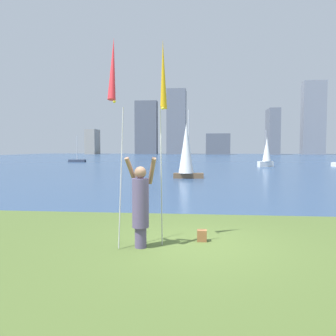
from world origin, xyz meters
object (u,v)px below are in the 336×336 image
(kite_flag_right, at_px, (163,79))
(sailboat_4, at_px, (186,151))
(bag, at_px, (202,236))
(sailboat_3, at_px, (266,152))
(person, at_px, (141,203))
(kite_flag_left, at_px, (113,75))
(sailboat_7, at_px, (77,160))

(kite_flag_right, bearing_deg, sailboat_4, 90.86)
(bag, distance_m, sailboat_3, 33.21)
(kite_flag_right, xyz_separation_m, sailboat_4, (-0.25, 16.93, -1.78))
(person, relative_size, sailboat_4, 0.41)
(person, xyz_separation_m, kite_flag_left, (-0.45, -0.53, 2.68))
(kite_flag_left, relative_size, bag, 16.51)
(sailboat_3, bearing_deg, person, -104.65)
(kite_flag_right, bearing_deg, bag, 12.33)
(kite_flag_left, bearing_deg, kite_flag_right, 47.61)
(kite_flag_left, bearing_deg, sailboat_3, 74.85)
(person, relative_size, bag, 7.48)
(kite_flag_right, height_order, sailboat_7, kite_flag_right)
(sailboat_3, bearing_deg, kite_flag_left, -105.15)
(person, xyz_separation_m, sailboat_3, (8.63, 33.01, 0.72))
(kite_flag_left, distance_m, kite_flag_right, 1.34)
(kite_flag_left, distance_m, sailboat_7, 47.81)
(person, bearing_deg, kite_flag_left, -144.02)
(kite_flag_right, bearing_deg, kite_flag_left, -132.39)
(kite_flag_left, height_order, sailboat_3, kite_flag_left)
(kite_flag_right, relative_size, sailboat_4, 0.94)
(kite_flag_right, height_order, sailboat_3, kite_flag_right)
(kite_flag_left, distance_m, sailboat_3, 34.80)
(kite_flag_left, xyz_separation_m, sailboat_7, (-17.34, 44.42, -3.42))
(sailboat_7, bearing_deg, kite_flag_right, -67.22)
(sailboat_4, bearing_deg, sailboat_7, 124.16)
(sailboat_3, distance_m, sailboat_7, 28.61)
(kite_flag_right, distance_m, bag, 3.73)
(kite_flag_left, height_order, sailboat_7, kite_flag_left)
(bag, relative_size, sailboat_4, 0.05)
(kite_flag_right, distance_m, sailboat_4, 17.02)
(sailboat_4, bearing_deg, bag, -86.08)
(kite_flag_left, relative_size, sailboat_7, 1.10)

